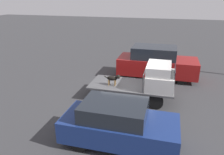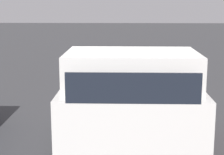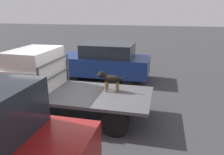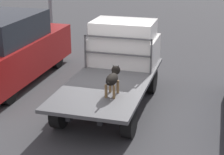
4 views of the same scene
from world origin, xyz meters
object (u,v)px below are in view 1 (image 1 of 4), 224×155
(dog, at_px, (114,78))
(parked_sedan, at_px, (118,124))
(parked_pickup_far, at_px, (156,63))
(flatbed_truck, at_px, (131,88))

(dog, distance_m, parked_sedan, 3.59)
(parked_sedan, bearing_deg, dog, 99.25)
(parked_sedan, height_order, parked_pickup_far, parked_pickup_far)
(flatbed_truck, relative_size, dog, 4.83)
(flatbed_truck, bearing_deg, parked_sedan, -86.92)
(flatbed_truck, distance_m, dog, 1.07)
(dog, relative_size, parked_sedan, 0.22)
(flatbed_truck, xyz_separation_m, dog, (-0.86, -0.31, 0.56))
(dog, xyz_separation_m, parked_pickup_far, (1.83, 3.73, -0.14))
(flatbed_truck, distance_m, parked_sedan, 3.74)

